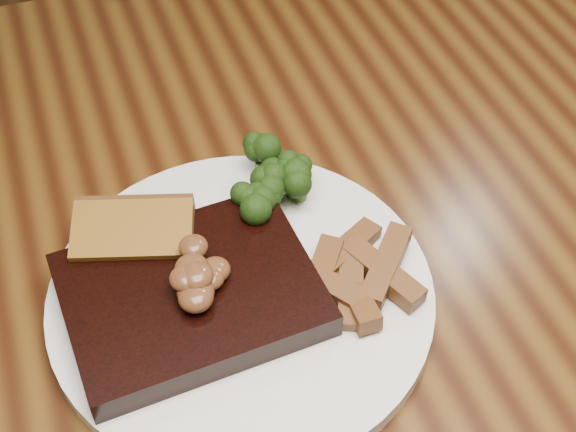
# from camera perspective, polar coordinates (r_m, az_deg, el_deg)

# --- Properties ---
(dining_table) EXTENTS (1.60, 0.90, 0.75)m
(dining_table) POSITION_cam_1_polar(r_m,az_deg,el_deg) (0.77, -0.56, -6.33)
(dining_table) COLOR #482D0E
(dining_table) RESTS_ON ground
(chair_far) EXTENTS (0.40, 0.40, 0.85)m
(chair_far) POSITION_cam_1_polar(r_m,az_deg,el_deg) (1.32, 0.39, 9.45)
(chair_far) COLOR black
(chair_far) RESTS_ON ground
(plate) EXTENTS (0.37, 0.37, 0.01)m
(plate) POSITION_cam_1_polar(r_m,az_deg,el_deg) (0.65, -3.32, -5.77)
(plate) COLOR white
(plate) RESTS_ON dining_table
(steak) EXTENTS (0.20, 0.16, 0.03)m
(steak) POSITION_cam_1_polar(r_m,az_deg,el_deg) (0.63, -6.90, -5.65)
(steak) COLOR black
(steak) RESTS_ON plate
(steak_bone) EXTENTS (0.14, 0.02, 0.02)m
(steak_bone) POSITION_cam_1_polar(r_m,az_deg,el_deg) (0.60, -5.17, -10.79)
(steak_bone) COLOR #B8A88E
(steak_bone) RESTS_ON plate
(mushroom_pile) EXTENTS (0.08, 0.08, 0.03)m
(mushroom_pile) POSITION_cam_1_polar(r_m,az_deg,el_deg) (0.61, -6.59, -4.01)
(mushroom_pile) COLOR brown
(mushroom_pile) RESTS_ON steak
(garlic_bread) EXTENTS (0.11, 0.08, 0.02)m
(garlic_bread) POSITION_cam_1_polar(r_m,az_deg,el_deg) (0.67, -10.70, -2.30)
(garlic_bread) COLOR brown
(garlic_bread) RESTS_ON plate
(potato_wedges) EXTENTS (0.10, 0.10, 0.02)m
(potato_wedges) POSITION_cam_1_polar(r_m,az_deg,el_deg) (0.64, 3.81, -4.12)
(potato_wedges) COLOR brown
(potato_wedges) RESTS_ON plate
(broccoli_cluster) EXTENTS (0.07, 0.07, 0.04)m
(broccoli_cluster) POSITION_cam_1_polar(r_m,az_deg,el_deg) (0.69, -0.76, 2.05)
(broccoli_cluster) COLOR #19330B
(broccoli_cluster) RESTS_ON plate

